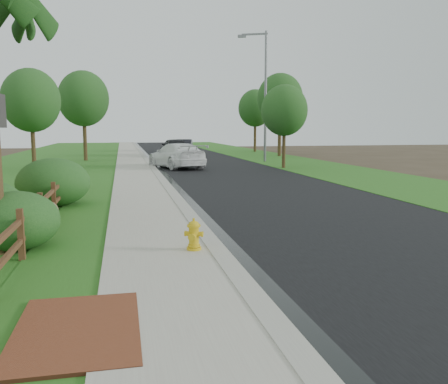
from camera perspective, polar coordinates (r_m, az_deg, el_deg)
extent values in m
plane|color=#392E1F|center=(7.83, 0.10, -12.48)|extent=(120.00, 120.00, 0.00)
cube|color=black|center=(42.72, -3.83, 4.12)|extent=(8.00, 90.00, 0.02)
cube|color=gray|center=(42.31, -9.48, 4.07)|extent=(0.40, 90.00, 0.12)
cube|color=black|center=(42.33, -9.00, 4.03)|extent=(0.50, 90.00, 0.00)
cube|color=#A59E90|center=(42.27, -11.24, 4.01)|extent=(2.20, 90.00, 0.10)
cube|color=#2A5C1A|center=(42.29, -13.82, 3.91)|extent=(1.60, 90.00, 0.06)
cube|color=#2A5C1A|center=(42.76, -20.82, 3.65)|extent=(9.00, 90.00, 0.04)
cube|color=#2A5C1A|center=(44.24, 5.07, 4.25)|extent=(6.00, 90.00, 0.04)
cube|color=brown|center=(6.76, -17.23, -15.73)|extent=(1.60, 2.40, 0.11)
cube|color=#493318|center=(10.42, -23.23, -4.85)|extent=(0.12, 0.12, 1.10)
cube|color=#493318|center=(12.73, -21.19, -2.54)|extent=(0.12, 0.12, 1.10)
cube|color=#493318|center=(15.08, -19.78, -0.94)|extent=(0.12, 0.12, 1.10)
cube|color=#493318|center=(17.44, -18.76, 0.23)|extent=(0.12, 0.12, 1.10)
cube|color=#493318|center=(19.81, -17.98, 1.12)|extent=(0.12, 0.12, 1.10)
cube|color=#493318|center=(22.18, -17.36, 1.82)|extent=(0.12, 0.12, 1.10)
cube|color=#493318|center=(9.30, -24.61, -7.03)|extent=(0.08, 2.35, 0.10)
cube|color=#493318|center=(9.21, -24.75, -4.62)|extent=(0.08, 2.35, 0.10)
cube|color=#493318|center=(11.59, -22.08, -4.06)|extent=(0.08, 2.35, 0.10)
cube|color=#493318|center=(11.52, -22.18, -2.11)|extent=(0.08, 2.35, 0.10)
cube|color=#493318|center=(13.92, -20.41, -2.08)|extent=(0.08, 2.35, 0.10)
cube|color=#493318|center=(13.86, -20.49, -0.45)|extent=(0.08, 2.35, 0.10)
cube|color=#493318|center=(16.27, -19.22, -0.66)|extent=(0.08, 2.35, 0.10)
cube|color=#493318|center=(16.22, -19.28, 0.74)|extent=(0.08, 2.35, 0.10)
cube|color=#493318|center=(18.63, -18.33, 0.40)|extent=(0.08, 2.35, 0.10)
cube|color=#493318|center=(18.59, -18.38, 1.62)|extent=(0.08, 2.35, 0.10)
cube|color=#493318|center=(21.01, -17.64, 1.22)|extent=(0.08, 2.35, 0.10)
cube|color=#493318|center=(20.97, -17.69, 2.31)|extent=(0.08, 2.35, 0.10)
cylinder|color=gold|center=(10.30, -3.63, -6.77)|extent=(0.32, 0.32, 0.06)
cylinder|color=gold|center=(10.24, -3.64, -5.40)|extent=(0.22, 0.22, 0.49)
cylinder|color=gold|center=(10.29, -3.64, -6.42)|extent=(0.26, 0.26, 0.05)
cylinder|color=gold|center=(10.19, -3.66, -4.07)|extent=(0.29, 0.29, 0.05)
ellipsoid|color=gold|center=(10.19, -3.66, -3.96)|extent=(0.23, 0.23, 0.18)
cylinder|color=gold|center=(10.16, -3.66, -3.34)|extent=(0.05, 0.05, 0.07)
cylinder|color=gold|center=(10.10, -3.84, -5.42)|extent=(0.17, 0.16, 0.14)
cylinder|color=gold|center=(10.27, -4.51, -5.00)|extent=(0.16, 0.15, 0.11)
cylinder|color=gold|center=(10.19, -2.78, -5.08)|extent=(0.16, 0.15, 0.11)
imported|color=white|center=(31.99, -5.74, 4.39)|extent=(3.87, 6.14, 1.66)
imported|color=black|center=(43.86, -6.02, 5.35)|extent=(2.50, 5.30, 1.75)
imported|color=black|center=(48.89, -4.84, 5.46)|extent=(2.46, 4.76, 1.49)
cylinder|color=slate|center=(37.85, 5.02, 11.26)|extent=(0.20, 0.20, 10.08)
cube|color=slate|center=(38.57, 3.72, 18.42)|extent=(1.89, 0.95, 0.13)
cube|color=slate|center=(38.71, 2.16, 18.23)|extent=(0.66, 0.48, 0.20)
ellipsoid|color=brown|center=(14.64, -21.18, -2.13)|extent=(1.19, 1.06, 0.66)
ellipsoid|color=#184419|center=(11.47, -23.74, -3.20)|extent=(2.45, 2.45, 1.32)
ellipsoid|color=#184419|center=(17.29, -19.84, 1.09)|extent=(3.25, 3.25, 1.68)
cylinder|color=#362516|center=(32.17, -21.98, 5.79)|extent=(0.26, 0.26, 3.83)
ellipsoid|color=#184419|center=(32.21, -22.21, 10.17)|extent=(3.59, 3.59, 3.94)
cylinder|color=#362516|center=(31.94, 7.22, 5.85)|extent=(0.23, 0.23, 3.36)
ellipsoid|color=#184419|center=(31.94, 7.28, 9.73)|extent=(3.07, 3.07, 3.38)
cylinder|color=#362516|center=(40.36, -16.40, 6.72)|extent=(0.30, 0.30, 4.39)
ellipsoid|color=#184419|center=(40.43, -16.56, 10.72)|extent=(4.05, 4.05, 4.46)
cylinder|color=#362516|center=(45.22, 6.71, 7.26)|extent=(0.32, 0.32, 4.72)
ellipsoid|color=#184419|center=(45.29, 6.77, 11.10)|extent=(4.27, 4.27, 4.69)
cylinder|color=#362516|center=(53.29, 3.75, 7.11)|extent=(0.29, 0.29, 4.24)
ellipsoid|color=#184419|center=(53.33, 3.78, 10.05)|extent=(3.75, 3.75, 4.12)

